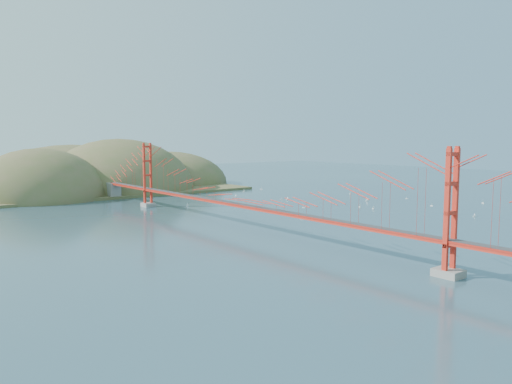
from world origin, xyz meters
TOP-DOWN VIEW (x-y plane):
  - ground at (0.00, 0.00)m, footprint 320.00×320.00m
  - bridge at (0.00, 0.18)m, footprint 2.20×94.40m
  - far_headlands at (2.21, 68.52)m, footprint 84.00×58.00m
  - sailboat_1 at (21.41, 11.21)m, footprint 0.61×0.61m
  - sailboat_4 at (29.88, 2.25)m, footprint 0.68×0.68m
  - sailboat_12 at (21.86, 32.75)m, footprint 0.54×0.47m
  - sailboat_6 at (12.74, -10.91)m, footprint 0.55×0.55m
  - sailboat_17 at (38.32, 10.56)m, footprint 0.64×0.55m
  - sailboat_0 at (12.19, 2.02)m, footprint 0.65×0.65m
  - sailboat_3 at (6.00, 26.09)m, footprint 0.65×0.65m
  - sailboat_7 at (29.38, 39.91)m, footprint 0.68×0.68m
  - sailboat_8 at (27.26, 22.15)m, footprint 0.57×0.48m
  - sailboat_15 at (36.32, 42.00)m, footprint 0.67×0.67m
  - sailboat_11 at (48.08, 8.11)m, footprint 0.55×0.55m
  - sailboat_9 at (44.01, 20.03)m, footprint 0.71×0.71m
  - sailboat_5 at (41.75, -1.77)m, footprint 0.48×0.58m
  - sailboat_16 at (26.13, 22.72)m, footprint 0.69×0.69m
  - sailboat_14 at (29.81, 5.23)m, footprint 0.68×0.68m
  - sailboat_2 at (35.69, -13.29)m, footprint 0.54×0.54m
  - sailboat_extra_0 at (53.11, -5.67)m, footprint 0.57×0.59m

SIDE VIEW (x-z plane):
  - ground at x=0.00m, z-range 0.00..0.00m
  - far_headlands at x=2.21m, z-range -12.50..12.50m
  - sailboat_2 at x=35.69m, z-range -0.15..0.42m
  - sailboat_6 at x=12.74m, z-range -0.15..0.43m
  - sailboat_11 at x=48.08m, z-range -0.16..0.44m
  - sailboat_12 at x=21.86m, z-range -0.17..0.45m
  - sailboat_8 at x=27.26m, z-range -0.18..0.47m
  - sailboat_extra_0 at x=53.11m, z-range -0.18..0.48m
  - sailboat_1 at x=21.41m, z-range -0.18..0.48m
  - sailboat_3 at x=6.00m, z-range -0.19..0.49m
  - sailboat_5 at x=41.75m, z-range -0.19..0.49m
  - sailboat_4 at x=29.88m, z-range -0.20..0.51m
  - sailboat_0 at x=12.19m, z-range -0.20..0.52m
  - sailboat_14 at x=29.81m, z-range -0.21..0.52m
  - sailboat_16 at x=26.13m, z-range -0.21..0.52m
  - sailboat_7 at x=29.38m, z-range -0.21..0.53m
  - sailboat_17 at x=38.32m, z-range -0.21..0.53m
  - sailboat_15 at x=36.32m, z-range -0.21..0.53m
  - sailboat_9 at x=44.01m, z-range -0.21..0.53m
  - bridge at x=0.00m, z-range 1.01..13.01m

